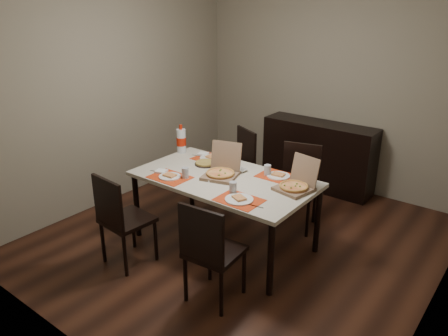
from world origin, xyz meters
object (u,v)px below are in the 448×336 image
(chair_far_right, at_px, (298,182))
(soda_bottle, at_px, (181,141))
(sideboard, at_px, (318,155))
(chair_near_left, at_px, (120,217))
(pizza_box_center, at_px, (221,171))
(dip_bowl, at_px, (241,170))
(dining_table, at_px, (224,183))
(chair_far_left, at_px, (238,163))
(chair_near_right, at_px, (210,249))

(chair_far_right, bearing_deg, soda_bottle, -156.46)
(sideboard, relative_size, chair_near_left, 1.61)
(chair_far_right, distance_m, pizza_box_center, 0.98)
(chair_near_left, xyz_separation_m, dip_bowl, (0.57, 1.14, 0.25))
(dining_table, height_order, dip_bowl, dip_bowl)
(chair_far_left, distance_m, pizza_box_center, 1.06)
(soda_bottle, bearing_deg, chair_near_left, -74.88)
(soda_bottle, bearing_deg, dip_bowl, -4.28)
(pizza_box_center, bearing_deg, chair_near_left, -118.39)
(chair_near_left, distance_m, soda_bottle, 1.30)
(sideboard, bearing_deg, dining_table, -92.63)
(dining_table, xyz_separation_m, pizza_box_center, (-0.04, 0.01, 0.12))
(chair_far_right, bearing_deg, dining_table, -114.88)
(chair_far_right, xyz_separation_m, soda_bottle, (-1.25, -0.54, 0.38))
(dining_table, bearing_deg, soda_bottle, 160.56)
(dining_table, distance_m, pizza_box_center, 0.13)
(dining_table, bearing_deg, chair_near_right, -59.29)
(chair_far_right, distance_m, soda_bottle, 1.41)
(dining_table, relative_size, soda_bottle, 5.47)
(sideboard, height_order, chair_near_right, chair_near_right)
(chair_far_left, bearing_deg, chair_far_right, -5.02)
(sideboard, distance_m, chair_near_right, 2.81)
(chair_near_right, bearing_deg, chair_far_right, 93.42)
(dining_table, relative_size, chair_far_left, 1.94)
(pizza_box_center, bearing_deg, chair_far_right, 62.85)
(dining_table, height_order, chair_far_right, chair_far_right)
(chair_near_right, distance_m, soda_bottle, 1.80)
(chair_far_left, height_order, pizza_box_center, pizza_box_center)
(sideboard, xyz_separation_m, chair_far_right, (0.30, -1.11, 0.06))
(chair_near_left, relative_size, chair_far_right, 1.00)
(dip_bowl, height_order, soda_bottle, soda_bottle)
(dining_table, relative_size, chair_near_left, 1.94)
(pizza_box_center, bearing_deg, dining_table, -11.25)
(chair_near_left, bearing_deg, chair_near_right, 4.18)
(chair_far_left, relative_size, chair_far_right, 1.00)
(chair_near_left, distance_m, chair_far_left, 1.82)
(chair_far_left, xyz_separation_m, pizza_box_center, (0.45, -0.91, 0.29))
(chair_far_right, bearing_deg, chair_near_right, -86.58)
(dip_bowl, bearing_deg, soda_bottle, 175.72)
(chair_near_left, xyz_separation_m, pizza_box_center, (0.49, 0.91, 0.29))
(pizza_box_center, bearing_deg, sideboard, 86.26)
(chair_far_right, bearing_deg, chair_far_left, 174.98)
(chair_far_left, bearing_deg, dining_table, -61.90)
(chair_near_right, distance_m, pizza_box_center, 1.03)
(chair_far_right, distance_m, dip_bowl, 0.75)
(sideboard, bearing_deg, dip_bowl, -91.53)
(chair_far_left, distance_m, chair_far_right, 0.89)
(dining_table, height_order, pizza_box_center, pizza_box_center)
(chair_far_left, relative_size, dip_bowl, 7.97)
(dining_table, distance_m, soda_bottle, 0.93)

